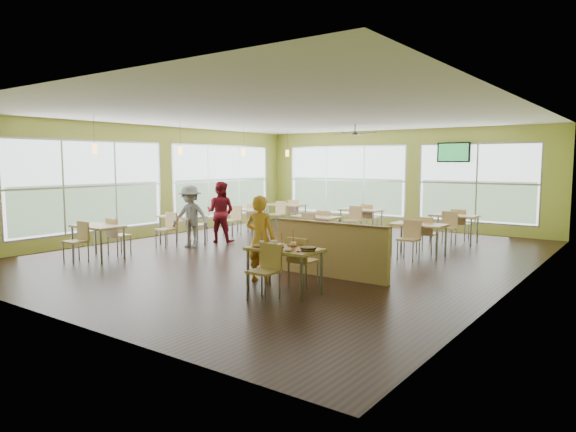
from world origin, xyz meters
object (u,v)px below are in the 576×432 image
Objects in this scene: half_wall_divider at (330,249)px; food_basket at (308,249)px; main_table at (284,255)px; man_plaid at (260,239)px.

half_wall_divider is 8.83× the size of food_basket.
food_basket is at bearing 1.11° from main_table.
food_basket is at bearing 153.95° from man_plaid.
food_basket is (0.47, -1.44, 0.26)m from half_wall_divider.
food_basket is at bearing -72.04° from half_wall_divider.
main_table is 0.92m from man_plaid.
man_plaid reaches higher than half_wall_divider.
main_table is at bearing 145.10° from man_plaid.
half_wall_divider reaches higher than food_basket.
main_table is 0.63× the size of half_wall_divider.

